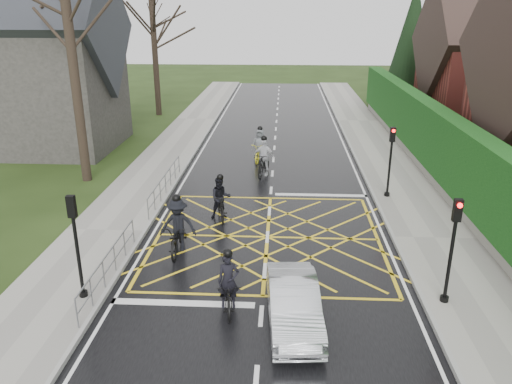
# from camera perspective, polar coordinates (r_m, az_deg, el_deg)

# --- Properties ---
(ground) EXTENTS (120.00, 120.00, 0.00)m
(ground) POSITION_cam_1_polar(r_m,az_deg,el_deg) (18.32, 1.31, -5.18)
(ground) COLOR black
(ground) RESTS_ON ground
(road) EXTENTS (9.00, 80.00, 0.01)m
(road) POSITION_cam_1_polar(r_m,az_deg,el_deg) (18.31, 1.31, -5.17)
(road) COLOR black
(road) RESTS_ON ground
(sidewalk_right) EXTENTS (3.00, 80.00, 0.15)m
(sidewalk_right) POSITION_cam_1_polar(r_m,az_deg,el_deg) (19.09, 19.70, -5.11)
(sidewalk_right) COLOR gray
(sidewalk_right) RESTS_ON ground
(sidewalk_left) EXTENTS (3.00, 80.00, 0.15)m
(sidewalk_left) POSITION_cam_1_polar(r_m,az_deg,el_deg) (19.40, -16.75, -4.35)
(sidewalk_left) COLOR gray
(sidewalk_left) RESTS_ON ground
(stone_wall) EXTENTS (0.50, 38.00, 0.70)m
(stone_wall) POSITION_cam_1_polar(r_m,az_deg,el_deg) (24.84, 19.98, 1.37)
(stone_wall) COLOR slate
(stone_wall) RESTS_ON ground
(hedge) EXTENTS (0.90, 38.00, 2.80)m
(hedge) POSITION_cam_1_polar(r_m,az_deg,el_deg) (24.37, 20.47, 5.27)
(hedge) COLOR #0E360F
(hedge) RESTS_ON stone_wall
(house_far) EXTENTS (9.80, 8.80, 10.30)m
(house_far) POSITION_cam_1_polar(r_m,az_deg,el_deg) (37.53, 26.18, 12.87)
(house_far) COLOR maroon
(house_far) RESTS_ON ground
(conifer) EXTENTS (4.60, 4.60, 10.00)m
(conifer) POSITION_cam_1_polar(r_m,az_deg,el_deg) (43.85, 17.34, 15.59)
(conifer) COLOR black
(conifer) RESTS_ON ground
(church) EXTENTS (8.80, 7.80, 11.00)m
(church) POSITION_cam_1_polar(r_m,az_deg,el_deg) (31.94, -23.59, 13.33)
(church) COLOR #2D2B28
(church) RESTS_ON ground
(tree_near) EXTENTS (9.24, 9.24, 11.44)m
(tree_near) POSITION_cam_1_polar(r_m,az_deg,el_deg) (24.46, -20.88, 19.11)
(tree_near) COLOR black
(tree_near) RESTS_ON ground
(tree_far) EXTENTS (8.40, 8.40, 10.40)m
(tree_far) POSITION_cam_1_polar(r_m,az_deg,el_deg) (39.77, -11.73, 18.86)
(tree_far) COLOR black
(tree_far) RESTS_ON ground
(railing_south) EXTENTS (0.05, 5.04, 1.03)m
(railing_south) POSITION_cam_1_polar(r_m,az_deg,el_deg) (15.70, -16.49, -7.47)
(railing_south) COLOR slate
(railing_south) RESTS_ON ground
(railing_north) EXTENTS (0.05, 6.04, 1.03)m
(railing_north) POSITION_cam_1_polar(r_m,az_deg,el_deg) (22.32, -10.34, 1.41)
(railing_north) COLOR slate
(railing_north) RESTS_ON ground
(traffic_light_ne) EXTENTS (0.24, 0.31, 3.21)m
(traffic_light_ne) POSITION_cam_1_polar(r_m,az_deg,el_deg) (22.12, 15.06, 3.25)
(traffic_light_ne) COLOR black
(traffic_light_ne) RESTS_ON ground
(traffic_light_se) EXTENTS (0.24, 0.31, 3.21)m
(traffic_light_se) POSITION_cam_1_polar(r_m,az_deg,el_deg) (14.55, 21.41, -6.48)
(traffic_light_se) COLOR black
(traffic_light_se) RESTS_ON ground
(traffic_light_sw) EXTENTS (0.24, 0.31, 3.21)m
(traffic_light_sw) POSITION_cam_1_polar(r_m,az_deg,el_deg) (14.65, -19.75, -6.07)
(traffic_light_sw) COLOR black
(traffic_light_sw) RESTS_ON ground
(cyclist_rear) EXTENTS (0.93, 1.92, 1.79)m
(cyclist_rear) POSITION_cam_1_polar(r_m,az_deg,el_deg) (14.01, -3.19, -11.10)
(cyclist_rear) COLOR black
(cyclist_rear) RESTS_ON ground
(cyclist_back) EXTENTS (0.95, 1.91, 1.84)m
(cyclist_back) POSITION_cam_1_polar(r_m,az_deg,el_deg) (19.71, -4.07, -1.14)
(cyclist_back) COLOR black
(cyclist_back) RESTS_ON ground
(cyclist_mid) EXTENTS (1.25, 2.15, 2.07)m
(cyclist_mid) POSITION_cam_1_polar(r_m,az_deg,el_deg) (17.19, -8.91, -4.42)
(cyclist_mid) COLOR black
(cyclist_mid) RESTS_ON ground
(cyclist_front) EXTENTS (1.16, 2.10, 2.03)m
(cyclist_front) POSITION_cam_1_polar(r_m,az_deg,el_deg) (24.82, 0.90, 3.57)
(cyclist_front) COLOR black
(cyclist_front) RESTS_ON ground
(cyclist_lead) EXTENTS (1.01, 2.08, 1.94)m
(cyclist_lead) POSITION_cam_1_polar(r_m,az_deg,el_deg) (27.24, 0.45, 4.92)
(cyclist_lead) COLOR gold
(cyclist_lead) RESTS_ON ground
(car) EXTENTS (1.57, 3.78, 1.22)m
(car) POSITION_cam_1_polar(r_m,az_deg,el_deg) (13.39, 4.33, -12.60)
(car) COLOR silver
(car) RESTS_ON ground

